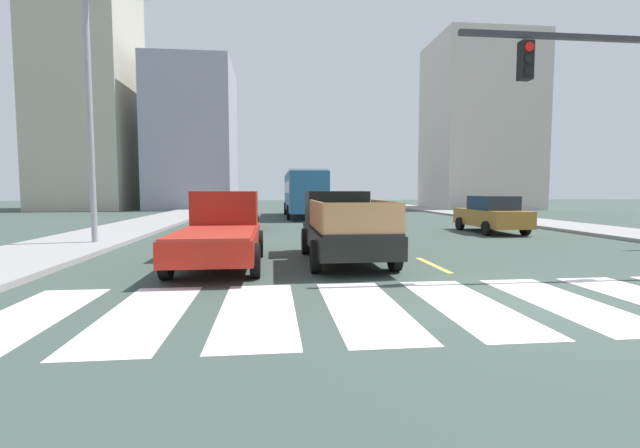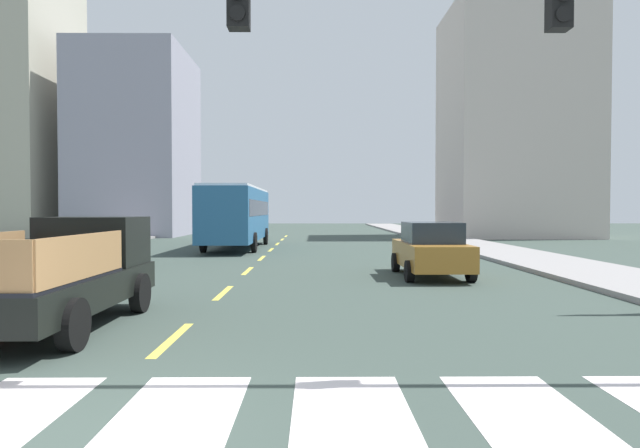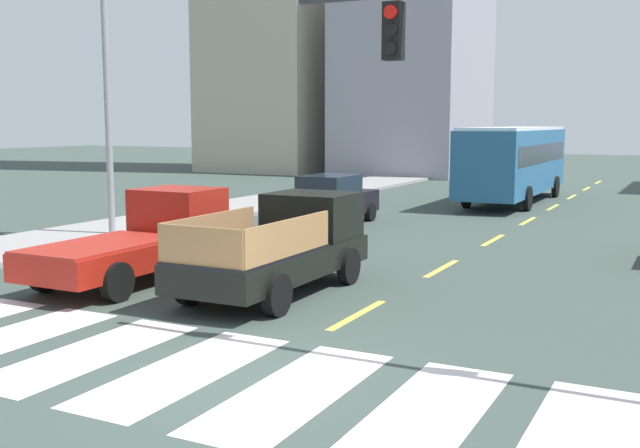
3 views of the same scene
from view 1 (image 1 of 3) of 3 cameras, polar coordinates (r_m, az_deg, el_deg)
The scene contains 25 objects.
ground_plane at distance 8.56m, azimuth 24.13°, elevation -9.43°, with size 160.00×160.00×0.00m, color #38463F.
sidewalk_right at distance 29.67m, azimuth 25.51°, elevation 0.30°, with size 3.67×110.00×0.15m, color gray.
sidewalk_left at distance 26.20m, azimuth -21.98°, elevation -0.08°, with size 3.67×110.00×0.15m, color gray.
crosswalk_stripe_0 at distance 8.37m, azimuth -34.13°, elevation -10.09°, with size 1.24×3.86×0.01m, color silver.
crosswalk_stripe_1 at distance 7.70m, azimuth -21.95°, elevation -10.86°, with size 1.24×3.86×0.01m, color silver.
crosswalk_stripe_2 at distance 7.43m, azimuth -8.16°, elevation -11.15°, with size 1.24×3.86×0.01m, color silver.
crosswalk_stripe_3 at distance 7.58m, azimuth 5.86°, elevation -10.80°, with size 1.24×3.86×0.01m, color silver.
crosswalk_stripe_4 at distance 8.15m, azimuth 18.57°, elevation -9.93°, with size 1.24×3.86×0.01m, color silver.
crosswalk_stripe_5 at distance 9.04m, azimuth 29.14°, elevation -8.84°, with size 1.24×3.86×0.01m, color silver.
lane_dash_0 at distance 12.10m, azimuth 14.49°, elevation -5.17°, with size 0.16×2.40×0.01m, color #DCC747.
lane_dash_1 at distance 16.82m, azimuth 8.45°, elevation -2.40°, with size 0.16×2.40×0.01m, color #DCC747.
lane_dash_2 at distance 21.67m, azimuth 5.09°, elevation -0.85°, with size 0.16×2.40×0.01m, color #DCC747.
lane_dash_3 at distance 26.57m, azimuth 2.97°, elevation 0.14°, with size 0.16×2.40×0.01m, color #DCC747.
lane_dash_4 at distance 31.50m, azimuth 1.51°, elevation 0.82°, with size 0.16×2.40×0.01m, color #DCC747.
lane_dash_5 at distance 36.45m, azimuth 0.45°, elevation 1.31°, with size 0.16×2.40×0.01m, color #DCC747.
lane_dash_6 at distance 41.42m, azimuth -0.36°, elevation 1.69°, with size 0.16×2.40×0.01m, color #DCC747.
lane_dash_7 at distance 46.39m, azimuth -1.00°, elevation 1.98°, with size 0.16×2.40×0.01m, color #DCC747.
pickup_stakebed at distance 12.59m, azimuth 2.94°, elevation -0.38°, with size 2.18×5.20×1.96m.
pickup_dark at distance 12.11m, azimuth -12.74°, elevation -0.75°, with size 2.18×5.20×1.96m.
city_bus at distance 32.35m, azimuth -2.14°, elevation 4.37°, with size 2.72×10.80×3.32m.
sedan_near_left at distance 22.01m, azimuth 21.43°, elevation 1.18°, with size 2.02×4.40×1.72m.
sedan_far at distance 22.27m, azimuth -10.68°, elevation 1.45°, with size 2.02×4.40×1.72m.
streetlight_left at distance 17.65m, azimuth -27.35°, elevation 13.66°, with size 2.20×0.28×9.00m.
block_mid_left at distance 49.51m, azimuth -16.15°, elevation 10.75°, with size 8.44×10.43×15.16m, color #9290A1.
block_mid_right at distance 50.95m, azimuth 20.10°, elevation 11.95°, with size 10.37×9.09×17.77m, color beige.
Camera 1 is at (-4.26, -7.15, 1.99)m, focal length 24.55 mm.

